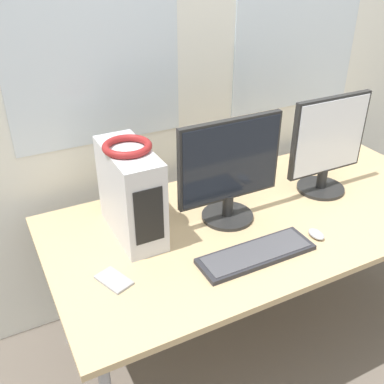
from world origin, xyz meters
The scene contains 9 objects.
wall_back centered at (0.00, 1.06, 1.35)m, with size 8.00×0.07×2.70m.
desk centered at (0.00, 0.46, 0.71)m, with size 1.93×0.93×0.75m.
pc_tower centered at (-0.57, 0.60, 0.94)m, with size 0.16×0.39×0.38m.
headphones centered at (-0.57, 0.61, 1.15)m, with size 0.19×0.19×0.03m.
monitor_main centered at (-0.16, 0.52, 0.99)m, with size 0.47×0.23×0.46m.
monitor_right_near centered at (0.38, 0.52, 0.99)m, with size 0.41×0.23×0.47m.
keyboard centered at (-0.20, 0.23, 0.76)m, with size 0.47×0.15×0.02m.
mouse centered at (0.09, 0.22, 0.76)m, with size 0.05×0.08×0.03m.
cell_phone centered at (-0.75, 0.35, 0.76)m, with size 0.12×0.15×0.01m.
Camera 1 is at (-1.07, -0.90, 1.86)m, focal length 42.00 mm.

